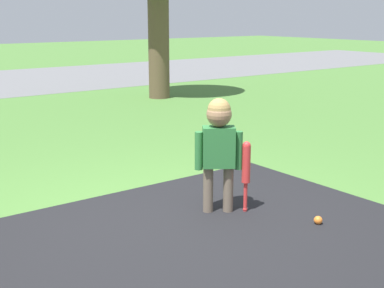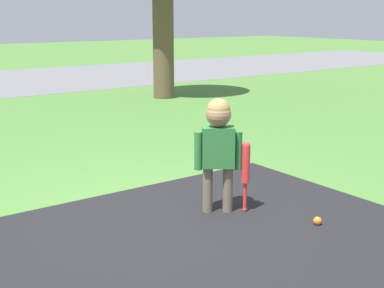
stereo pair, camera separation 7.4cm
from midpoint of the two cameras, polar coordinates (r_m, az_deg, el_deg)
ground_plane at (r=4.65m, az=-4.02°, el=-8.73°), size 60.00×60.00×0.00m
child at (r=4.77m, az=2.43°, el=0.50°), size 0.37×0.29×1.05m
baseball_bat at (r=4.86m, az=5.36°, el=-2.42°), size 0.08×0.08×0.66m
sports_ball at (r=4.79m, az=12.87°, el=-7.93°), size 0.07×0.07×0.07m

